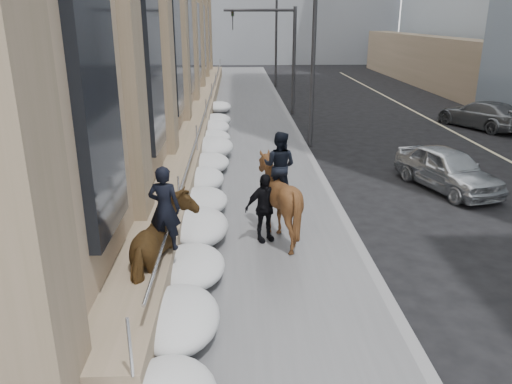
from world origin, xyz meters
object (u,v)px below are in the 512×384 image
(mounted_horse_right, at_px, (278,195))
(car_grey, at_px, (482,114))
(pedestrian, at_px, (264,208))
(car_silver, at_px, (447,169))
(mounted_horse_left, at_px, (164,245))

(mounted_horse_right, distance_m, car_grey, 17.70)
(mounted_horse_right, xyz_separation_m, pedestrian, (-0.35, -0.19, -0.27))
(pedestrian, xyz_separation_m, car_silver, (6.29, 4.07, -0.28))
(mounted_horse_left, relative_size, mounted_horse_right, 0.98)
(mounted_horse_right, bearing_deg, mounted_horse_left, 69.49)
(mounted_horse_left, distance_m, car_silver, 10.63)
(car_grey, bearing_deg, mounted_horse_left, 24.24)
(car_silver, bearing_deg, mounted_horse_left, -159.59)
(pedestrian, distance_m, car_grey, 18.07)
(car_grey, bearing_deg, mounted_horse_right, 24.69)
(mounted_horse_left, xyz_separation_m, car_grey, (14.08, 15.96, -0.45))
(mounted_horse_left, xyz_separation_m, mounted_horse_right, (2.48, 2.60, 0.10))
(mounted_horse_right, height_order, car_silver, mounted_horse_right)
(mounted_horse_left, distance_m, pedestrian, 3.22)
(car_silver, bearing_deg, pedestrian, -164.28)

